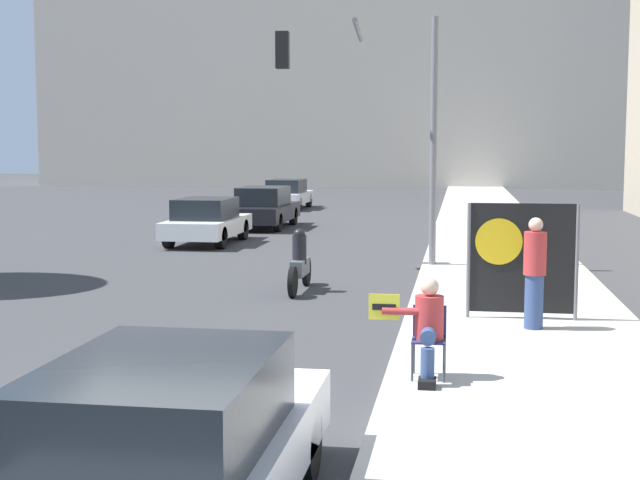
# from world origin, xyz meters

# --- Properties ---
(ground_plane) EXTENTS (160.00, 160.00, 0.00)m
(ground_plane) POSITION_xyz_m (0.00, 0.00, 0.00)
(ground_plane) COLOR #38383A
(sidewalk_curb) EXTENTS (3.71, 90.00, 0.14)m
(sidewalk_curb) POSITION_xyz_m (3.69, 15.00, 0.07)
(sidewalk_curb) COLOR #B7B2A8
(sidewalk_curb) RESTS_ON ground_plane
(seated_protester) EXTENTS (0.91, 0.77, 1.20)m
(seated_protester) POSITION_xyz_m (2.34, 2.43, 0.79)
(seated_protester) COLOR #474C56
(seated_protester) RESTS_ON sidewalk_curb
(jogger_on_sidewalk) EXTENTS (0.34, 0.34, 1.68)m
(jogger_on_sidewalk) POSITION_xyz_m (3.82, 5.63, 1.00)
(jogger_on_sidewalk) COLOR #334775
(jogger_on_sidewalk) RESTS_ON sidewalk_curb
(protest_banner) EXTENTS (1.74, 0.06, 1.85)m
(protest_banner) POSITION_xyz_m (3.67, 6.39, 1.12)
(protest_banner) COLOR slate
(protest_banner) RESTS_ON sidewalk_curb
(traffic_light_pole) EXTENTS (3.73, 3.50, 5.67)m
(traffic_light_pole) POSITION_xyz_m (0.74, 12.70, 4.02)
(traffic_light_pole) COLOR slate
(traffic_light_pole) RESTS_ON sidewalk_curb
(parked_car_curbside) EXTENTS (1.74, 4.24, 1.39)m
(parked_car_curbside) POSITION_xyz_m (0.64, -1.96, 0.70)
(parked_car_curbside) COLOR silver
(parked_car_curbside) RESTS_ON ground_plane
(car_on_road_nearest) EXTENTS (1.76, 4.11, 1.36)m
(car_on_road_nearest) POSITION_xyz_m (-4.72, 17.46, 0.69)
(car_on_road_nearest) COLOR white
(car_on_road_nearest) RESTS_ON ground_plane
(car_on_road_midblock) EXTENTS (1.77, 4.51, 1.46)m
(car_on_road_midblock) POSITION_xyz_m (-4.17, 22.78, 0.73)
(car_on_road_midblock) COLOR black
(car_on_road_midblock) RESTS_ON ground_plane
(car_on_road_distant) EXTENTS (1.77, 4.33, 1.37)m
(car_on_road_distant) POSITION_xyz_m (-5.24, 32.46, 0.69)
(car_on_road_distant) COLOR white
(car_on_road_distant) RESTS_ON ground_plane
(motorcycle_on_road) EXTENTS (0.28, 2.14, 1.26)m
(motorcycle_on_road) POSITION_xyz_m (-0.44, 9.35, 0.54)
(motorcycle_on_road) COLOR #565B60
(motorcycle_on_road) RESTS_ON ground_plane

